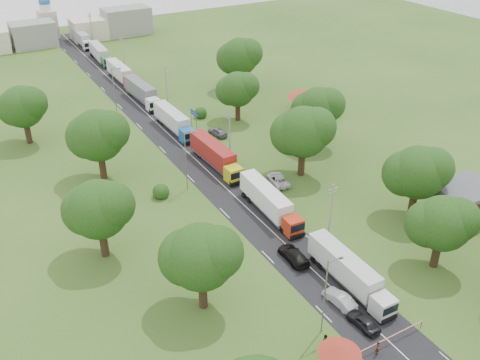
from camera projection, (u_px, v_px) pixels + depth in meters
ground at (267, 227)px, 76.27m from camera, size 260.00×260.00×0.00m
road at (205, 168)px, 91.32m from camera, size 8.00×200.00×0.04m
boom_barrier at (382, 342)px, 56.43m from camera, size 9.22×0.35×1.18m
guard_booth at (339, 355)px, 53.29m from camera, size 4.40×4.40×3.45m
info_sign at (194, 116)px, 103.33m from camera, size 0.12×3.10×4.10m
pole_1 at (331, 212)px, 71.01m from camera, size 1.60×0.24×9.00m
pole_2 at (230, 134)px, 92.08m from camera, size 1.60×0.24×9.00m
pole_3 at (166, 85)px, 113.15m from camera, size 1.60×0.24×9.00m
pole_4 at (123, 52)px, 134.22m from camera, size 1.60×0.24×9.00m
pole_5 at (91, 27)px, 155.29m from camera, size 1.60×0.24×9.00m
lamp_0 at (326, 293)px, 56.15m from camera, size 2.03×0.22×10.00m
lamp_1 at (187, 158)px, 82.49m from camera, size 2.03×0.22×10.00m
lamp_2 at (115, 89)px, 108.83m from camera, size 2.03×0.22×10.00m
tree_2 at (442, 223)px, 65.52m from camera, size 8.00×8.00×10.10m
tree_3 at (418, 172)px, 75.31m from camera, size 8.80×8.80×11.07m
tree_4 at (303, 132)px, 85.55m from camera, size 9.60×9.60×12.05m
tree_5 at (318, 108)px, 95.73m from camera, size 8.80×8.80×11.07m
tree_6 at (237, 89)px, 105.83m from camera, size 8.00×8.00×10.10m
tree_7 at (239, 56)px, 120.36m from camera, size 9.60×9.60×12.05m
tree_10 at (201, 256)px, 58.82m from camera, size 8.80×8.80×11.07m
tree_11 at (98, 209)px, 67.11m from camera, size 8.80×8.80×11.07m
tree_12 at (98, 135)px, 84.42m from camera, size 9.60×9.60×12.05m
tree_13 at (22, 106)px, 96.35m from camera, size 8.80×8.80×11.07m
house_brick at (464, 202)px, 77.05m from camera, size 8.60×6.60×5.20m
house_cream at (313, 98)px, 109.87m from camera, size 10.08×10.08×5.80m
distant_town at (71, 30)px, 157.59m from camera, size 52.00×8.00×8.00m
church at (47, 20)px, 160.65m from camera, size 5.00×5.00×12.30m
truck_0 at (349, 272)px, 64.46m from camera, size 2.56×14.16×3.92m
truck_1 at (269, 201)px, 78.11m from camera, size 2.99×14.45×3.99m
truck_2 at (215, 155)px, 90.74m from camera, size 2.96×14.86×4.11m
truck_3 at (174, 121)px, 103.44m from camera, size 2.77×14.40×3.98m
truck_4 at (142, 92)px, 116.63m from camera, size 3.20×15.01×4.15m
truck_5 at (121, 73)px, 127.96m from camera, size 2.69×14.42×3.99m
truck_6 at (100, 53)px, 141.72m from camera, size 3.04×14.49×4.01m
truck_7 at (81, 38)px, 154.98m from camera, size 2.63×13.97×3.87m
car_lane_front at (363, 322)px, 59.16m from camera, size 1.98×4.35×1.45m
car_lane_mid at (340, 299)px, 62.26m from camera, size 1.94×4.62×1.48m
car_lane_rear at (294, 255)px, 69.32m from camera, size 2.44×5.55×1.59m
car_verge_near at (278, 179)px, 86.41m from camera, size 3.53×5.88×1.53m
car_verge_far at (218, 132)px, 102.22m from camera, size 2.56×4.84×1.57m
pedestrian_near at (378, 348)px, 55.70m from camera, size 0.72×0.64×1.65m
pedestrian_booth at (325, 341)px, 56.51m from camera, size 1.00×1.04×1.69m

